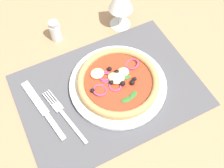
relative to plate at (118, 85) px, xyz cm
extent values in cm
cube|color=#9E7A56|center=(-2.52, 0.07, -2.19)|extent=(190.00, 140.00, 2.40)
cube|color=#4C4C51|center=(-2.52, 0.07, -0.79)|extent=(46.97, 33.48, 0.40)
cylinder|color=white|center=(0.00, 0.00, 0.00)|extent=(25.62, 25.62, 1.18)
cylinder|color=tan|center=(0.00, 0.00, 1.09)|extent=(21.34, 21.34, 1.00)
torus|color=tan|center=(0.00, 0.00, 1.95)|extent=(21.43, 21.43, 1.80)
cylinder|color=#B7381E|center=(0.00, 0.00, 1.74)|extent=(17.50, 17.50, 0.30)
ellipsoid|color=beige|center=(2.29, 1.65, 2.38)|extent=(3.23, 2.90, 0.97)
ellipsoid|color=beige|center=(-0.69, 1.57, 2.32)|extent=(2.83, 2.55, 0.85)
ellipsoid|color=beige|center=(-0.06, 0.63, 2.50)|extent=(4.09, 3.68, 1.23)
ellipsoid|color=beige|center=(-3.96, 4.24, 2.44)|extent=(3.66, 3.29, 1.10)
sphere|color=black|center=(-0.48, 4.06, 2.50)|extent=(1.21, 1.21, 1.21)
sphere|color=black|center=(3.09, -2.04, 2.42)|extent=(1.06, 1.06, 1.06)
sphere|color=black|center=(-1.71, 0.20, 2.45)|extent=(1.12, 1.12, 1.12)
sphere|color=black|center=(0.44, -1.56, 2.58)|extent=(1.38, 1.38, 1.38)
sphere|color=black|center=(0.70, 2.24, 2.56)|extent=(1.35, 1.35, 1.35)
sphere|color=black|center=(3.89, -1.61, 2.43)|extent=(1.07, 1.07, 1.07)
sphere|color=black|center=(2.79, -2.43, 2.52)|extent=(1.25, 1.25, 1.25)
sphere|color=black|center=(-1.95, 0.55, 2.47)|extent=(1.15, 1.15, 1.15)
sphere|color=black|center=(-7.23, 0.15, 2.45)|extent=(1.11, 1.11, 1.11)
torus|color=#8E3D75|center=(-2.69, 2.84, 2.14)|extent=(3.30, 3.29, 0.82)
torus|color=#8E3D75|center=(-2.11, 2.21, 2.14)|extent=(3.03, 3.06, 0.85)
torus|color=#8E3D75|center=(-1.42, -1.05, 2.14)|extent=(3.37, 3.34, 0.82)
torus|color=#8E3D75|center=(5.68, 2.99, 2.14)|extent=(3.85, 3.71, 1.84)
torus|color=#8E3D75|center=(-5.49, -0.46, 2.14)|extent=(3.71, 3.68, 1.22)
ellipsoid|color=#2D6B28|center=(2.12, 0.35, 2.09)|extent=(3.09, 2.15, 0.30)
ellipsoid|color=#2D6B28|center=(1.36, -5.46, 2.09)|extent=(3.13, 2.55, 0.30)
ellipsoid|color=#2D6B28|center=(-0.80, -5.90, 2.09)|extent=(2.95, 1.72, 0.30)
cube|color=silver|center=(-15.08, -5.41, -0.37)|extent=(3.34, 11.08, 0.44)
cube|color=silver|center=(-16.59, 1.26, -0.37)|extent=(2.70, 2.94, 0.44)
cube|color=silver|center=(-16.46, 4.80, -0.37)|extent=(1.26, 4.28, 0.44)
cube|color=silver|center=(-17.05, 4.67, -0.37)|extent=(1.26, 4.28, 0.44)
cube|color=silver|center=(-17.64, 4.53, -0.37)|extent=(1.26, 4.28, 0.44)
cube|color=silver|center=(-18.22, 4.40, -0.37)|extent=(1.26, 4.28, 0.44)
cube|color=silver|center=(-19.02, -3.45, -0.28)|extent=(2.85, 8.49, 0.62)
cube|color=silver|center=(-20.90, 6.37, -0.37)|extent=(4.14, 11.77, 0.44)
cylinder|color=silver|center=(11.08, 20.02, -0.79)|extent=(6.40, 6.40, 0.40)
cylinder|color=silver|center=(11.08, 20.02, 2.41)|extent=(0.80, 0.80, 6.00)
cylinder|color=silver|center=(-8.52, 23.28, 1.76)|extent=(3.20, 3.20, 5.50)
cylinder|color=#ADADB2|center=(-8.52, 23.28, 5.11)|extent=(2.88, 2.88, 1.20)
camera|label=1|loc=(-18.42, -33.05, 61.12)|focal=43.69mm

